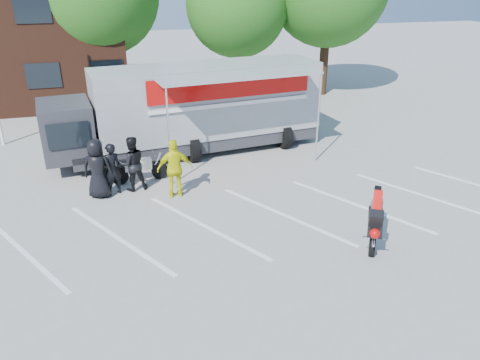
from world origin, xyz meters
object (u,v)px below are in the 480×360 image
stunt_bike_rider (371,243)px  spectator_hivis (175,169)px  spectator_leather_a (98,169)px  spectator_leather_c (132,164)px  transporter_truck (198,151)px  tree_mid (237,6)px  spectator_leather_b (112,169)px  parked_motorcycle (141,181)px

stunt_bike_rider → spectator_hivis: (-4.55, 4.25, 0.95)m
spectator_leather_a → spectator_leather_c: size_ratio=1.06×
stunt_bike_rider → spectator_leather_c: (-5.81, 5.12, 0.91)m
transporter_truck → spectator_hivis: 4.27m
tree_mid → spectator_leather_c: tree_mid is taller
transporter_truck → spectator_leather_a: 5.10m
tree_mid → spectator_hivis: 13.57m
transporter_truck → spectator_leather_c: (-2.71, -3.03, 0.91)m
spectator_hivis → spectator_leather_b: bearing=-18.6°
parked_motorcycle → spectator_leather_a: 1.86m
spectator_leather_c → spectator_leather_b: bearing=6.2°
stunt_bike_rider → spectator_hivis: spectator_hivis is taller
spectator_leather_a → spectator_leather_b: 0.44m
spectator_leather_a → spectator_leather_b: spectator_leather_a is taller
spectator_leather_b → transporter_truck: bearing=-159.9°
spectator_leather_b → tree_mid: bearing=-146.4°
spectator_leather_b → stunt_bike_rider: bearing=119.0°
tree_mid → transporter_truck: size_ratio=0.72×
tree_mid → parked_motorcycle: size_ratio=3.85×
tree_mid → stunt_bike_rider: (-0.74, -16.09, -4.94)m
parked_motorcycle → stunt_bike_rider: stunt_bike_rider is taller
spectator_leather_c → tree_mid: bearing=-130.0°
parked_motorcycle → stunt_bike_rider: size_ratio=1.11×
tree_mid → spectator_leather_b: tree_mid is taller
stunt_bike_rider → spectator_hivis: bearing=167.7°
transporter_truck → stunt_bike_rider: bearing=-76.1°
spectator_hivis → spectator_leather_a: bearing=-13.4°
spectator_leather_a → spectator_leather_b: bearing=-150.3°
stunt_bike_rider → spectator_leather_a: (-6.88, 4.86, 0.96)m
tree_mid → spectator_leather_c: 13.39m
spectator_leather_a → tree_mid: bearing=-105.4°
spectator_leather_a → spectator_hivis: (2.33, -0.61, -0.01)m
stunt_bike_rider → spectator_leather_a: spectator_leather_a is taller
stunt_bike_rider → parked_motorcycle: bearing=164.8°
parked_motorcycle → stunt_bike_rider: bearing=-140.9°
spectator_leather_a → spectator_hivis: bearing=-175.9°
spectator_leather_b → parked_motorcycle: bearing=-162.7°
transporter_truck → spectator_hivis: spectator_hivis is taller
spectator_leather_a → spectator_leather_b: size_ratio=1.12×
parked_motorcycle → spectator_hivis: size_ratio=1.05×
tree_mid → spectator_leather_b: (-7.20, -11.14, -4.08)m
transporter_truck → stunt_bike_rider: 8.72m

